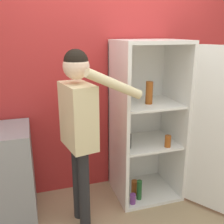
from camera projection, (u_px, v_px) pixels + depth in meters
wall_back at (106, 79)px, 2.91m from camera, size 7.00×0.06×2.55m
refrigerator at (162, 124)px, 2.77m from camera, size 1.11×1.18×1.71m
person at (79, 118)px, 2.28m from camera, size 0.69×0.51×1.65m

